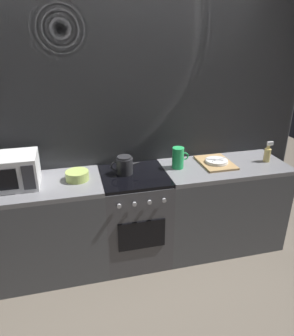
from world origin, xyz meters
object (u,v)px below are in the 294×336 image
at_px(microwave, 9,171).
at_px(pitcher, 178,158).
at_px(stove_unit, 135,217).
at_px(dish_pile, 216,162).
at_px(spray_bottle, 267,154).
at_px(kettle, 125,165).
at_px(mixing_bowl, 77,176).

height_order(microwave, pitcher, microwave).
distance_m(microwave, pitcher, 1.47).
bearing_deg(pitcher, stove_unit, -173.55).
bearing_deg(dish_pile, microwave, -179.47).
relative_size(microwave, spray_bottle, 2.27).
relative_size(kettle, spray_bottle, 1.40).
bearing_deg(pitcher, mixing_bowl, -177.80).
height_order(stove_unit, pitcher, pitcher).
relative_size(kettle, pitcher, 1.42).
bearing_deg(microwave, spray_bottle, -1.05).
relative_size(mixing_bowl, dish_pile, 0.50).
bearing_deg(stove_unit, pitcher, 6.45).
height_order(kettle, spray_bottle, spray_bottle).
xyz_separation_m(stove_unit, kettle, (-0.08, 0.04, 0.53)).
relative_size(pitcher, dish_pile, 0.50).
bearing_deg(kettle, pitcher, 0.88).
xyz_separation_m(stove_unit, pitcher, (0.43, 0.05, 0.55)).
bearing_deg(spray_bottle, dish_pile, 173.25).
bearing_deg(dish_pile, kettle, -179.73).
bearing_deg(spray_bottle, kettle, 177.70).
bearing_deg(kettle, mixing_bowl, -176.21).
bearing_deg(mixing_bowl, microwave, 178.42).
xyz_separation_m(kettle, pitcher, (0.51, 0.01, 0.02)).
relative_size(stove_unit, dish_pile, 2.25).
distance_m(stove_unit, spray_bottle, 1.44).
distance_m(microwave, dish_pile, 1.87).
bearing_deg(dish_pile, mixing_bowl, -178.60).
xyz_separation_m(mixing_bowl, dish_pile, (1.32, 0.03, -0.02)).
relative_size(stove_unit, spray_bottle, 4.43).
bearing_deg(spray_bottle, pitcher, 175.92).
bearing_deg(dish_pile, stove_unit, -176.84).
height_order(stove_unit, dish_pile, dish_pile).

